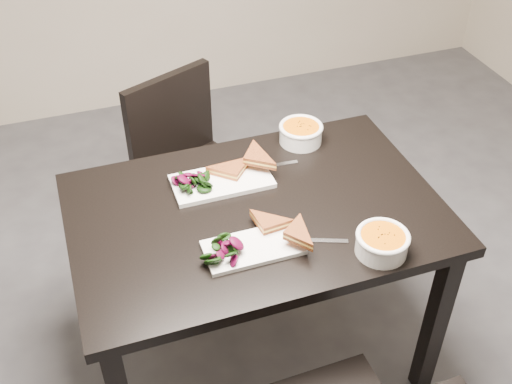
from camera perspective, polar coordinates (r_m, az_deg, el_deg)
table at (r=2.11m, az=0.00°, el=-3.57°), size 1.20×0.80×0.75m
chair_far at (r=2.71m, az=-6.09°, el=2.75°), size 0.55×0.55×0.85m
plate_near at (r=1.90m, az=-0.28°, el=-5.05°), size 0.29×0.15×0.01m
sandwich_near at (r=1.90m, az=1.43°, el=-3.63°), size 0.16×0.13×0.05m
salad_near at (r=1.86m, az=-3.21°, el=-5.14°), size 0.09×0.08×0.04m
soup_bowl_near at (r=1.90m, az=11.35°, el=-4.46°), size 0.16×0.16×0.07m
cutlery_near at (r=1.94m, az=5.70°, el=-4.40°), size 0.17×0.08×0.00m
plate_far at (r=2.14m, az=-3.11°, el=0.97°), size 0.34×0.17×0.02m
sandwich_far at (r=2.12m, az=-1.34°, el=1.85°), size 0.21×0.21×0.05m
salad_far at (r=2.11m, az=-5.74°, el=1.10°), size 0.11×0.09×0.05m
soup_bowl_far at (r=2.33m, az=4.08°, el=5.41°), size 0.16×0.16×0.07m
cutlery_far at (r=2.22m, az=1.56°, el=2.41°), size 0.18×0.03×0.00m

